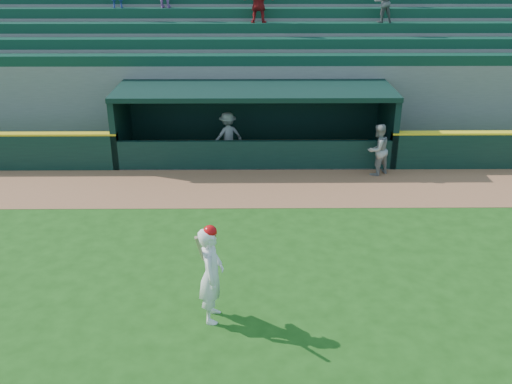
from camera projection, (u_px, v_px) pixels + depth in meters
ground at (257, 272)px, 13.09m from camera, size 120.00×120.00×0.00m
warning_track at (255, 188)px, 17.58m from camera, size 40.00×3.00×0.01m
dugout_player_front at (378, 150)px, 18.30m from camera, size 1.04×0.99×1.69m
dugout_player_inside at (228, 135)px, 19.73m from camera, size 1.22×0.99×1.64m
dugout at (254, 117)px, 19.89m from camera, size 9.40×2.80×2.46m
stands at (254, 62)px, 23.66m from camera, size 34.50×6.25×7.54m
batter_at_plate at (211, 274)px, 11.07m from camera, size 0.52×0.86×2.10m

